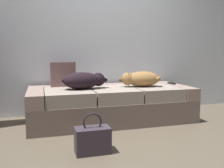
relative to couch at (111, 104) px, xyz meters
The scene contains 8 objects.
ground_plane 1.04m from the couch, 90.00° to the right, with size 10.00×10.00×0.00m, color brown.
back_wall 1.31m from the couch, 90.00° to the left, with size 6.40×0.10×2.80m, color silver.
couch is the anchor object (origin of this frame).
dog_dark 0.51m from the couch, behind, with size 0.64×0.34×0.22m.
dog_tan 0.53m from the couch, ahead, with size 0.62×0.33×0.21m.
tv_remote 1.01m from the couch, ahead, with size 0.04×0.15×0.02m, color black.
throw_pillow 0.78m from the couch, 156.31° to the left, with size 0.34×0.12×0.34m, color #725250.
handbag 1.13m from the couch, 114.75° to the right, with size 0.32×0.18×0.38m.
Camera 1 is at (-0.90, -2.12, 0.91)m, focal length 38.90 mm.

